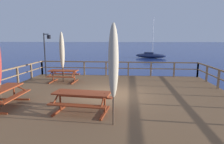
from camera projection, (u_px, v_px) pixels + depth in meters
ground_plane at (111, 109)px, 9.89m from camera, size 600.00×600.00×0.00m
wooden_deck at (111, 102)px, 9.83m from camera, size 12.16×10.39×0.82m
railing_waterside_far at (117, 66)px, 14.59m from camera, size 11.96×0.10×1.09m
picnic_table_mid_left at (82, 97)px, 7.26m from camera, size 2.26×1.61×0.78m
picnic_table_front_left at (63, 73)px, 12.47m from camera, size 1.86×1.46×0.78m
picnic_table_mid_right at (2, 93)px, 7.87m from camera, size 1.49×2.12×0.78m
patio_umbrella_short_mid at (113, 62)px, 5.90m from camera, size 0.32×0.32×3.23m
patio_umbrella_tall_back_right at (62, 50)px, 12.28m from camera, size 0.32×0.32×3.22m
lamp_post_hooked at (46, 48)px, 14.20m from camera, size 0.63×0.40×3.20m
sailboat_distant at (151, 55)px, 37.61m from camera, size 6.23×3.39×7.72m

